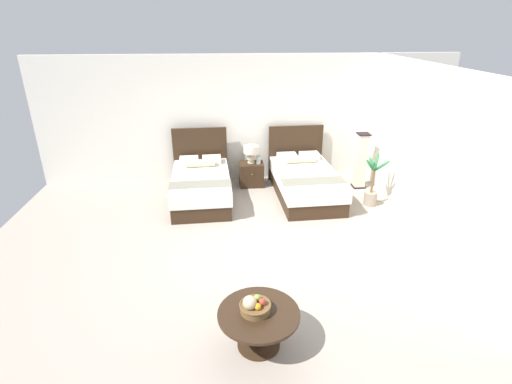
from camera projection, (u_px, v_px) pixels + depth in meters
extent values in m
cube|color=#A69A8B|center=(265.00, 251.00, 6.29)|extent=(9.21, 10.10, 0.02)
cube|color=white|center=(249.00, 119.00, 8.71)|extent=(9.21, 0.12, 2.77)
cube|color=white|center=(435.00, 156.00, 6.33)|extent=(0.12, 5.70, 2.77)
cube|color=#332214|center=(202.00, 194.00, 7.97)|extent=(1.17, 2.01, 0.29)
cube|color=white|center=(201.00, 181.00, 7.85)|extent=(1.22, 2.05, 0.27)
cube|color=#332214|center=(200.00, 156.00, 8.70)|extent=(1.18, 0.10, 1.27)
cube|color=silver|center=(189.00, 160.00, 8.40)|extent=(0.41, 0.31, 0.14)
cube|color=silver|center=(212.00, 160.00, 8.46)|extent=(0.41, 0.31, 0.14)
cylinder|color=beige|center=(200.00, 163.00, 8.21)|extent=(0.61, 0.17, 0.15)
cube|color=gray|center=(200.00, 184.00, 7.35)|extent=(1.17, 0.42, 0.01)
cube|color=#332214|center=(306.00, 191.00, 8.14)|extent=(1.23, 2.13, 0.29)
cube|color=white|center=(306.00, 178.00, 8.03)|extent=(1.27, 2.17, 0.28)
cube|color=#332214|center=(295.00, 153.00, 8.93)|extent=(1.23, 0.11, 1.25)
cube|color=white|center=(287.00, 157.00, 8.63)|extent=(0.43, 0.32, 0.14)
cube|color=silver|center=(309.00, 156.00, 8.69)|extent=(0.43, 0.32, 0.14)
cylinder|color=beige|center=(301.00, 160.00, 8.44)|extent=(0.64, 0.17, 0.15)
cube|color=gray|center=(313.00, 181.00, 7.49)|extent=(1.22, 0.43, 0.01)
cube|color=#332214|center=(251.00, 174.00, 8.69)|extent=(0.53, 0.42, 0.52)
sphere|color=tan|center=(252.00, 174.00, 8.46)|extent=(0.02, 0.02, 0.02)
cylinder|color=beige|center=(251.00, 162.00, 8.60)|extent=(0.16, 0.16, 0.02)
ellipsoid|color=beige|center=(251.00, 158.00, 8.57)|extent=(0.17, 0.17, 0.17)
cylinder|color=#99844C|center=(251.00, 154.00, 8.52)|extent=(0.02, 0.02, 0.04)
cylinder|color=beige|center=(251.00, 149.00, 8.49)|extent=(0.34, 0.34, 0.16)
cylinder|color=#B9C3BD|center=(258.00, 160.00, 8.53)|extent=(0.10, 0.10, 0.16)
torus|color=#B9C3BD|center=(258.00, 156.00, 8.50)|extent=(0.10, 0.10, 0.01)
cylinder|color=#332214|center=(259.00, 344.00, 4.44)|extent=(0.48, 0.48, 0.02)
cylinder|color=#332214|center=(259.00, 330.00, 4.36)|extent=(0.11, 0.11, 0.43)
cylinder|color=#332214|center=(259.00, 314.00, 4.26)|extent=(0.91, 0.91, 0.04)
cylinder|color=brown|center=(255.00, 308.00, 4.25)|extent=(0.33, 0.33, 0.09)
torus|color=brown|center=(255.00, 305.00, 4.24)|extent=(0.35, 0.35, 0.02)
sphere|color=orange|center=(258.00, 307.00, 4.16)|extent=(0.08, 0.08, 0.08)
sphere|color=#B23A2E|center=(262.00, 302.00, 4.22)|extent=(0.08, 0.08, 0.08)
sphere|color=#83A445|center=(257.00, 298.00, 4.29)|extent=(0.08, 0.08, 0.08)
sphere|color=gold|center=(250.00, 300.00, 4.26)|extent=(0.08, 0.08, 0.08)
sphere|color=#CFB78D|center=(250.00, 303.00, 4.17)|extent=(0.15, 0.15, 0.15)
cube|color=black|center=(358.00, 186.00, 8.70)|extent=(0.26, 0.26, 0.03)
cube|color=beige|center=(361.00, 161.00, 8.46)|extent=(0.22, 0.22, 1.16)
cube|color=black|center=(364.00, 134.00, 8.23)|extent=(0.26, 0.26, 0.02)
cylinder|color=gray|center=(370.00, 198.00, 7.80)|extent=(0.25, 0.25, 0.27)
cylinder|color=brown|center=(372.00, 182.00, 7.66)|extent=(0.04, 0.04, 0.46)
ellipsoid|color=#327A46|center=(382.00, 166.00, 7.52)|extent=(0.32, 0.10, 0.26)
ellipsoid|color=#327A46|center=(377.00, 162.00, 7.59)|extent=(0.19, 0.24, 0.36)
ellipsoid|color=#327A46|center=(372.00, 163.00, 7.59)|extent=(0.12, 0.22, 0.28)
ellipsoid|color=#327A46|center=(370.00, 165.00, 7.50)|extent=(0.23, 0.09, 0.28)
ellipsoid|color=#327A46|center=(374.00, 166.00, 7.42)|extent=(0.16, 0.25, 0.30)
ellipsoid|color=#327A46|center=(380.00, 167.00, 7.44)|extent=(0.18, 0.25, 0.28)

